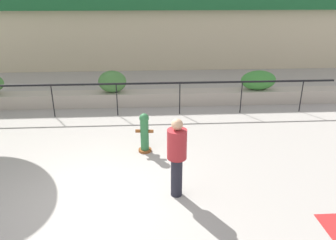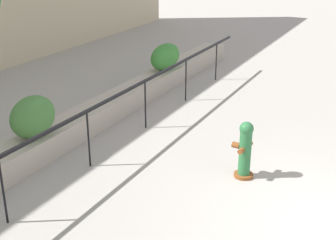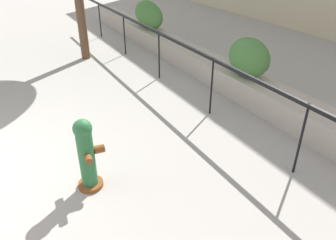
{
  "view_description": "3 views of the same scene",
  "coord_description": "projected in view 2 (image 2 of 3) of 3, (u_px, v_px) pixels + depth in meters",
  "views": [
    {
      "loc": [
        1.08,
        -5.75,
        4.07
      ],
      "look_at": [
        1.6,
        2.58,
        0.71
      ],
      "focal_mm": 35.0,
      "sensor_mm": 36.0,
      "label": 1
    },
    {
      "loc": [
        -6.44,
        -0.11,
        4.15
      ],
      "look_at": [
        1.01,
        3.74,
        0.8
      ],
      "focal_mm": 50.0,
      "sensor_mm": 36.0,
      "label": 2
    },
    {
      "loc": [
        4.62,
        1.34,
        3.12
      ],
      "look_at": [
        0.61,
        3.6,
        0.51
      ],
      "focal_mm": 35.0,
      "sensor_mm": 36.0,
      "label": 3
    }
  ],
  "objects": [
    {
      "name": "planter_wall_low",
      "position": [
        45.0,
        143.0,
        9.37
      ],
      "size": [
        18.0,
        0.7,
        0.5
      ],
      "primitive_type": "cube",
      "color": "#ADA393",
      "rests_on": "ground"
    },
    {
      "name": "fence_railing_segment",
      "position": [
        87.0,
        117.0,
        8.62
      ],
      "size": [
        15.0,
        0.05,
        1.15
      ],
      "color": "black",
      "rests_on": "ground"
    },
    {
      "name": "hedge_bush_1",
      "position": [
        33.0,
        117.0,
        8.93
      ],
      "size": [
        1.03,
        0.66,
        0.81
      ],
      "primitive_type": "ellipsoid",
      "color": "#427538",
      "rests_on": "planter_wall_low"
    },
    {
      "name": "hedge_bush_2",
      "position": [
        165.0,
        57.0,
        13.45
      ],
      "size": [
        1.34,
        0.63,
        0.74
      ],
      "primitive_type": "ellipsoid",
      "color": "#387F33",
      "rests_on": "planter_wall_low"
    },
    {
      "name": "fire_hydrant",
      "position": [
        245.0,
        149.0,
        8.4
      ],
      "size": [
        0.48,
        0.45,
        1.08
      ],
      "color": "brown",
      "rests_on": "ground"
    }
  ]
}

